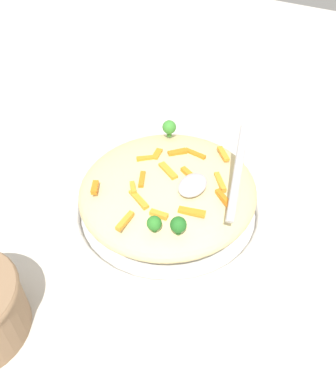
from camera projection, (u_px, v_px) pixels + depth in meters
The scene contains 23 objects.
ground_plane at pixel (168, 219), 0.71m from camera, with size 2.40×2.40×0.00m, color beige.
serving_bowl at pixel (168, 211), 0.70m from camera, with size 0.33×0.33×0.04m.
pasta_mound at pixel (168, 190), 0.66m from camera, with size 0.30×0.29×0.08m, color #DBC689.
carrot_piece_0 at pixel (139, 200), 0.60m from camera, with size 0.04×0.01×0.01m, color orange.
carrot_piece_1 at pixel (145, 159), 0.66m from camera, with size 0.03×0.01×0.01m, color orange.
carrot_piece_2 at pixel (188, 174), 0.63m from camera, with size 0.03×0.01×0.01m, color orange.
carrot_piece_3 at pixel (157, 154), 0.67m from camera, with size 0.03×0.01×0.01m, color orange.
carrot_piece_4 at pixel (223, 198), 0.60m from camera, with size 0.04×0.01×0.01m, color orange.
carrot_piece_5 at pixel (223, 154), 0.68m from camera, with size 0.04×0.01×0.01m, color orange.
carrot_piece_6 at pixel (164, 172), 0.64m from camera, with size 0.04×0.01×0.01m, color orange.
carrot_piece_7 at pixel (124, 221), 0.57m from camera, with size 0.04×0.01×0.01m, color orange.
carrot_piece_8 at pixel (220, 182), 0.63m from camera, with size 0.04×0.01×0.01m, color orange.
carrot_piece_9 at pixel (195, 154), 0.68m from camera, with size 0.04×0.01×0.01m, color orange.
carrot_piece_10 at pixel (95, 187), 0.62m from camera, with size 0.03×0.01×0.01m, color orange.
carrot_piece_11 at pixel (159, 214), 0.58m from camera, with size 0.03×0.01×0.01m, color orange.
carrot_piece_12 at pixel (177, 152), 0.67m from camera, with size 0.03×0.01×0.01m, color orange.
carrot_piece_13 at pixel (133, 188), 0.61m from camera, with size 0.02×0.01×0.01m, color orange.
carrot_piece_14 at pixel (142, 180), 0.63m from camera, with size 0.03×0.01×0.01m, color orange.
carrot_piece_15 at pixel (192, 212), 0.58m from camera, with size 0.04×0.01×0.01m, color orange.
broccoli_floret_0 at pixel (154, 223), 0.55m from camera, with size 0.02×0.02×0.02m.
broccoli_floret_1 at pixel (178, 225), 0.54m from camera, with size 0.02×0.02×0.03m.
broccoli_floret_2 at pixel (169, 127), 0.71m from camera, with size 0.02×0.02×0.03m.
serving_spoon at pixel (207, 181), 0.60m from camera, with size 0.13×0.11×0.09m.
Camera 1 is at (0.42, 0.25, 0.52)m, focal length 37.90 mm.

